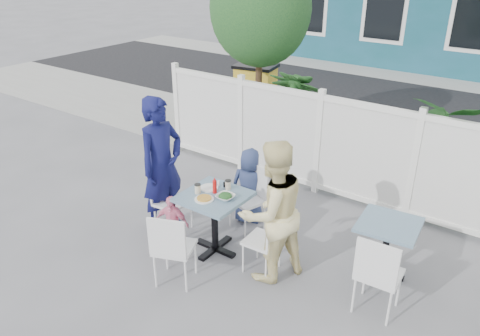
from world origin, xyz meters
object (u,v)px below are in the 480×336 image
Objects in this scene: main_table at (214,208)px; spare_table at (387,235)px; chair_left at (167,195)px; toddler at (172,223)px; boy at (250,186)px; chair_near at (171,245)px; chair_right at (268,237)px; utility_cabinet at (255,101)px; man at (162,166)px; chair_back at (252,193)px; woman at (272,212)px.

spare_table is at bearing 22.01° from main_table.
toddler is at bearing 42.63° from chair_left.
toddler is (-0.40, -1.15, -0.16)m from boy.
spare_table is at bearing 18.12° from chair_near.
chair_right is 1.19m from boy.
utility_cabinet reaches higher than chair_left.
man reaches higher than toddler.
chair_left is at bearing 178.57° from main_table.
utility_cabinet reaches higher than chair_back.
man is at bearing -84.64° from utility_cabinet.
chair_near is at bearing -64.39° from toddler.
toddler is (-1.24, -0.31, -0.11)m from chair_right.
chair_left is 1.03× the size of chair_back.
chair_back is (1.98, -3.04, -0.16)m from utility_cabinet.
spare_table is 0.85× the size of chair_right.
woman is 1.56× the size of boy.
main_table is at bearing -157.99° from spare_table.
man is at bearing 86.73° from chair_right.
man is (-0.07, 0.01, 0.40)m from chair_left.
spare_table is 2.86m from chair_left.
toddler is (-2.39, -1.08, -0.16)m from spare_table.
chair_back is at bearing -66.80° from utility_cabinet.
boy is at bearing -67.36° from utility_cabinet.
main_table is 0.83m from chair_left.
chair_back is 0.53× the size of woman.
utility_cabinet is 1.71× the size of main_table.
man reaches higher than chair_right.
utility_cabinet is 1.61× the size of chair_right.
chair_right is (1.61, -0.01, -0.04)m from chair_left.
woman reaches higher than spare_table.
chair_near is 1.19m from woman.
toddler is (-0.49, 0.52, -0.16)m from chair_near.
man is (-0.93, 0.85, 0.40)m from chair_near.
boy is (1.87, -2.93, -0.14)m from utility_cabinet.
chair_right is at bearing 83.16° from chair_left.
man reaches higher than chair_left.
main_table is 0.95m from man.
man reaches higher than utility_cabinet.
utility_cabinet is 1.77× the size of toddler.
toddler is at bearing -53.08° from woman.
utility_cabinet is 1.48× the size of chair_left.
boy is (-0.89, 0.85, -0.31)m from woman.
toddler is at bearing 111.32° from chair_near.
spare_table is (3.85, -3.01, -0.14)m from utility_cabinet.
woman is (0.06, -0.01, 0.36)m from chair_right.
spare_table is at bearing 158.81° from boy.
main_table is 0.43× the size of man.
main_table is 0.87× the size of chair_left.
man is (-1.68, 0.03, 0.45)m from chair_right.
spare_table is at bearing -47.84° from utility_cabinet.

